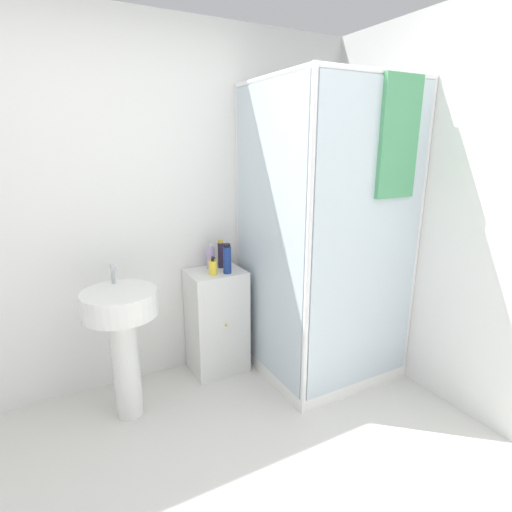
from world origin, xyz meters
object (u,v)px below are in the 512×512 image
at_px(shampoo_bottle_tall_black, 221,254).
at_px(lotion_bottle_white, 211,258).
at_px(soap_dispenser, 213,267).
at_px(shampoo_bottle_blue, 227,259).
at_px(sink, 122,328).

xyz_separation_m(shampoo_bottle_tall_black, lotion_bottle_white, (-0.07, 0.02, -0.02)).
height_order(soap_dispenser, lotion_bottle_white, lotion_bottle_white).
relative_size(soap_dispenser, shampoo_bottle_blue, 0.61).
bearing_deg(lotion_bottle_white, shampoo_bottle_blue, -70.75).
bearing_deg(soap_dispenser, shampoo_bottle_tall_black, 47.01).
distance_m(shampoo_bottle_tall_black, shampoo_bottle_blue, 0.15).
height_order(soap_dispenser, shampoo_bottle_tall_black, shampoo_bottle_tall_black).
bearing_deg(lotion_bottle_white, shampoo_bottle_tall_black, -14.98).
bearing_deg(shampoo_bottle_blue, sink, -169.17).
xyz_separation_m(sink, lotion_bottle_white, (0.72, 0.32, 0.27)).
xyz_separation_m(soap_dispenser, shampoo_bottle_blue, (0.10, -0.02, 0.05)).
height_order(sink, lotion_bottle_white, lotion_bottle_white).
xyz_separation_m(soap_dispenser, shampoo_bottle_tall_black, (0.12, 0.13, 0.05)).
height_order(sink, shampoo_bottle_blue, shampoo_bottle_blue).
bearing_deg(sink, shampoo_bottle_tall_black, 20.55).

